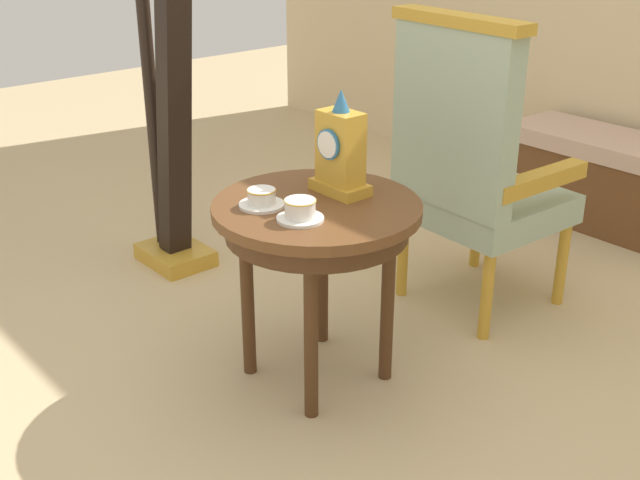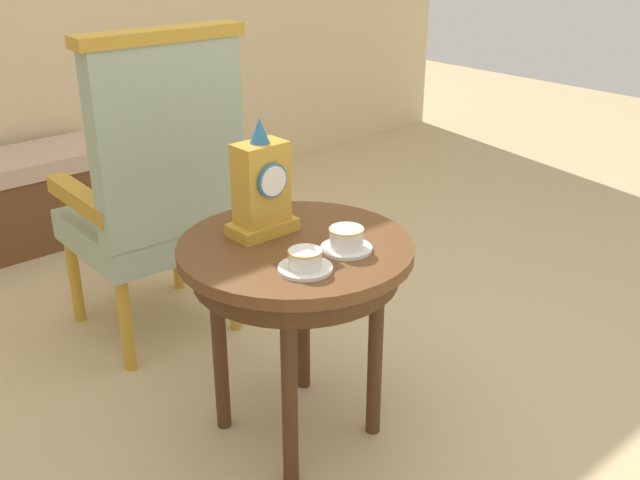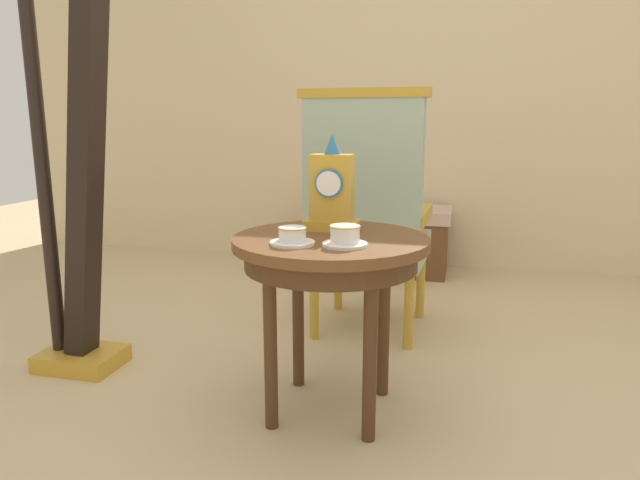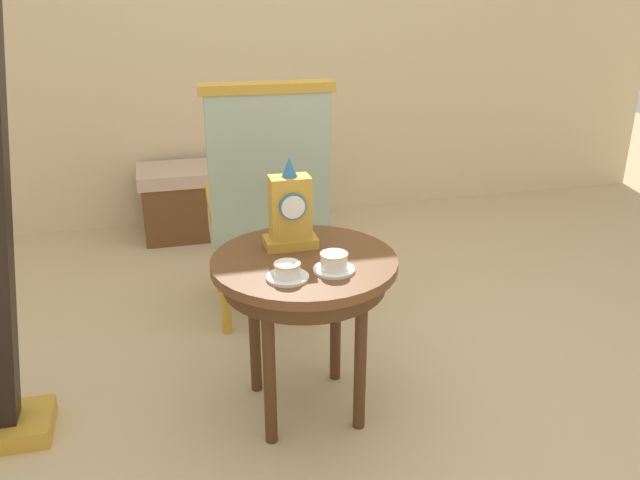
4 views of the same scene
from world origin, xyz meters
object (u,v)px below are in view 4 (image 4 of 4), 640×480
object	(u,v)px
mantel_clock	(290,212)
window_bench	(218,198)
teacup_left	(287,272)
armchair	(267,201)
side_table	(304,279)
teacup_right	(334,263)

from	to	relation	value
mantel_clock	window_bench	size ratio (longest dim) A/B	0.35
teacup_left	window_bench	world-z (taller)	teacup_left
armchair	window_bench	bearing A→B (deg)	95.60
side_table	teacup_left	world-z (taller)	teacup_left
side_table	window_bench	xyz separation A→B (m)	(-0.12, 1.94, -0.33)
side_table	teacup_right	distance (m)	0.18
window_bench	side_table	bearing A→B (deg)	-86.57
mantel_clock	window_bench	world-z (taller)	mantel_clock
teacup_left	teacup_right	world-z (taller)	teacup_right
teacup_left	mantel_clock	distance (m)	0.29
teacup_right	armchair	bearing A→B (deg)	94.73
teacup_left	mantel_clock	xyz separation A→B (m)	(0.07, 0.26, 0.11)
armchair	side_table	bearing A→B (deg)	-90.05
side_table	armchair	xyz separation A→B (m)	(0.00, 0.75, 0.04)
teacup_right	mantel_clock	size ratio (longest dim) A/B	0.42
mantel_clock	armchair	size ratio (longest dim) A/B	0.29
teacup_left	armchair	bearing A→B (deg)	84.22
teacup_left	teacup_right	size ratio (longest dim) A/B	1.00
teacup_right	mantel_clock	distance (m)	0.28
mantel_clock	armchair	distance (m)	0.66
teacup_right	armchair	world-z (taller)	armchair
side_table	window_bench	bearing A→B (deg)	93.43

